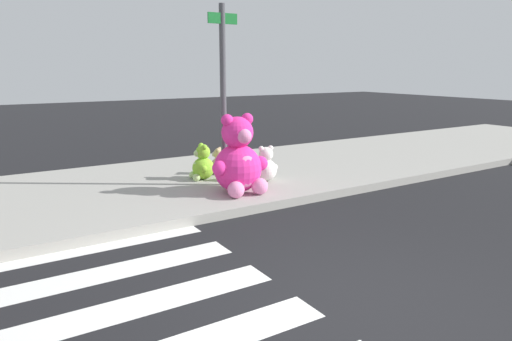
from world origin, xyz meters
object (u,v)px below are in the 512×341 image
(plush_tan, at_px, (218,163))
(sign_pole, at_px, (223,92))
(plush_lime, at_px, (202,165))
(plush_pink_large, at_px, (239,161))
(plush_white, at_px, (266,167))

(plush_tan, bearing_deg, sign_pole, -110.11)
(plush_lime, bearing_deg, sign_pole, -76.16)
(plush_lime, bearing_deg, plush_pink_large, -84.20)
(plush_pink_large, height_order, plush_tan, plush_pink_large)
(plush_lime, height_order, plush_white, plush_lime)
(plush_pink_large, relative_size, plush_white, 2.00)
(plush_pink_large, bearing_deg, sign_pole, 87.05)
(sign_pole, distance_m, plush_lime, 1.56)
(plush_pink_large, distance_m, plush_white, 1.01)
(plush_pink_large, relative_size, plush_tan, 2.52)
(sign_pole, distance_m, plush_pink_large, 1.29)
(plush_white, height_order, plush_tan, plush_white)
(sign_pole, height_order, plush_lime, sign_pole)
(sign_pole, relative_size, plush_pink_large, 2.34)
(plush_pink_large, relative_size, plush_lime, 1.96)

